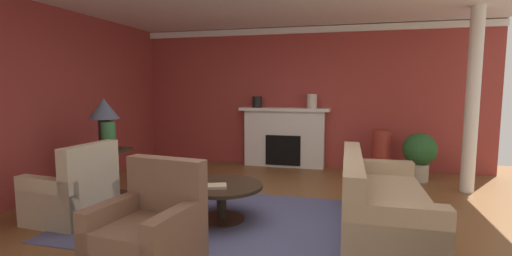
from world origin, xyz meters
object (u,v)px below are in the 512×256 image
Objects in this scene: sofa at (379,205)px; vase_mantel_right at (312,101)px; armchair_facing_fireplace at (149,235)px; table_lamp at (104,114)px; coffee_table at (221,193)px; vase_on_side_table at (109,137)px; potted_plant at (419,153)px; vase_mantel_left at (257,102)px; armchair_near_window at (73,195)px; vase_tall_corner at (381,153)px; fireplace at (284,139)px.

vase_mantel_right reaches higher than sofa.
armchair_facing_fireplace is 2.67m from table_lamp.
table_lamp is at bearing 165.20° from coffee_table.
vase_on_side_table is 0.51× the size of potted_plant.
coffee_table is 3.72m from potted_plant.
armchair_near_window is at bearing -111.23° from vase_mantel_left.
potted_plant is at bearing 24.35° from table_lamp.
vase_mantel_left is 0.53× the size of vase_on_side_table.
armchair_facing_fireplace is at bearing -100.14° from coffee_table.
vase_tall_corner is (3.78, 3.32, 0.11)m from armchair_near_window.
vase_on_side_table is at bearing 175.80° from sofa.
table_lamp is 4.73m from vase_tall_corner.
vase_mantel_right reaches higher than armchair_near_window.
vase_mantel_right reaches higher than vase_tall_corner.
sofa is 5.00× the size of vase_on_side_table.
vase_mantel_left is 0.27× the size of potted_plant.
vase_mantel_left is at bearing 91.68° from armchair_facing_fireplace.
vase_mantel_left is at bearing 96.47° from coffee_table.
potted_plant is (4.48, 2.21, -0.42)m from vase_on_side_table.
vase_tall_corner is 1.00× the size of potted_plant.
fireplace reaches higher than sofa.
fireplace is 2.16× the size of potted_plant.
vase_mantel_left reaches higher than vase_on_side_table.
sofa is at bearing -53.92° from vase_mantel_left.
armchair_facing_fireplace is 1.14× the size of vase_tall_corner.
coffee_table is 1.33× the size of table_lamp.
armchair_near_window is 5.03m from vase_tall_corner.
coffee_table is at bearing 79.86° from armchair_facing_fireplace.
armchair_near_window is 1.72m from armchair_facing_fireplace.
potted_plant is (0.60, -0.26, 0.08)m from vase_tall_corner.
armchair_facing_fireplace is 4.83m from potted_plant.
vase_tall_corner is at bearing 32.51° from vase_on_side_table.
coffee_table is (1.74, 0.44, 0.03)m from armchair_near_window.
vase_tall_corner is at bearing 41.25° from armchair_near_window.
vase_on_side_table is at bearing -147.49° from vase_tall_corner.
vase_mantel_left reaches higher than armchair_near_window.
vase_mantel_left is 2.57m from vase_tall_corner.
vase_mantel_left reaches higher than sofa.
fireplace is 3.45m from vase_on_side_table.
sofa is at bearing -61.82° from fireplace.
armchair_facing_fireplace is 3.44× the size of vase_mantel_right.
vase_tall_corner is (4.03, 2.35, -0.81)m from table_lamp.
fireplace is 1.80× the size of coffee_table.
table_lamp is 3.07m from vase_mantel_left.
coffee_table is at bearing -93.52° from fireplace.
fireplace is at bearing 167.18° from potted_plant.
vase_mantel_left is (1.63, 2.60, 0.08)m from table_lamp.
fireplace is at bearing 84.58° from armchair_facing_fireplace.
vase_mantel_right is 3.77m from vase_on_side_table.
coffee_table is at bearing -175.74° from sofa.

